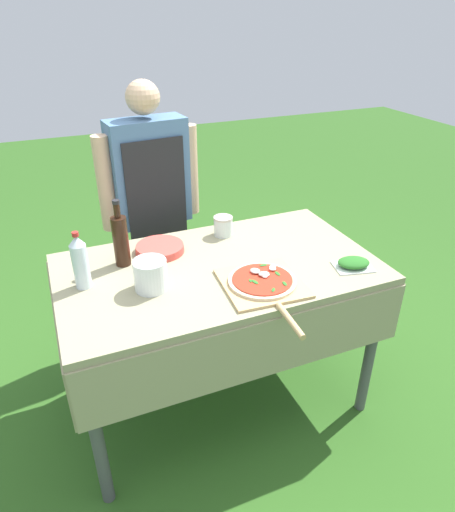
% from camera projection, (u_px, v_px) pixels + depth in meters
% --- Properties ---
extents(ground_plane, '(12.00, 12.00, 0.00)m').
position_uv_depth(ground_plane, '(220.00, 397.00, 2.44)').
color(ground_plane, '#2D5B1E').
extents(prep_table, '(1.43, 0.83, 0.81)m').
position_uv_depth(prep_table, '(219.00, 285.00, 2.09)').
color(prep_table, gray).
rests_on(prep_table, ground).
extents(person_cook, '(0.57, 0.22, 1.52)m').
position_uv_depth(person_cook, '(152.00, 198.00, 2.53)').
color(person_cook, '#4C4C51').
rests_on(person_cook, ground).
extents(pizza_on_peel, '(0.35, 0.55, 0.05)m').
position_uv_depth(pizza_on_peel, '(263.00, 283.00, 1.89)').
color(pizza_on_peel, tan).
rests_on(pizza_on_peel, prep_table).
extents(oil_bottle, '(0.07, 0.07, 0.31)m').
position_uv_depth(oil_bottle, '(121.00, 240.00, 2.00)').
color(oil_bottle, black).
rests_on(oil_bottle, prep_table).
extents(water_bottle, '(0.07, 0.07, 0.25)m').
position_uv_depth(water_bottle, '(80.00, 262.00, 1.84)').
color(water_bottle, silver).
rests_on(water_bottle, prep_table).
extents(herb_container, '(0.19, 0.16, 0.04)m').
position_uv_depth(herb_container, '(353.00, 263.00, 2.02)').
color(herb_container, silver).
rests_on(herb_container, prep_table).
extents(mixing_tub, '(0.14, 0.14, 0.13)m').
position_uv_depth(mixing_tub, '(150.00, 275.00, 1.85)').
color(mixing_tub, silver).
rests_on(mixing_tub, prep_table).
extents(plate_stack, '(0.23, 0.23, 0.03)m').
position_uv_depth(plate_stack, '(160.00, 248.00, 2.15)').
color(plate_stack, '#DB4C42').
rests_on(plate_stack, prep_table).
extents(sauce_jar, '(0.10, 0.10, 0.10)m').
position_uv_depth(sauce_jar, '(223.00, 227.00, 2.30)').
color(sauce_jar, silver).
rests_on(sauce_jar, prep_table).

